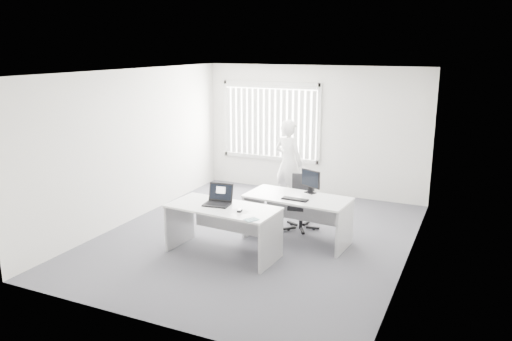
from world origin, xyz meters
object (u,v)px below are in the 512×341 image
at_px(desk_far, 297,209).
at_px(person, 289,163).
at_px(monitor, 311,181).
at_px(desk_near, 223,220).
at_px(laptop, 217,196).
at_px(office_chair, 301,212).

xyz_separation_m(desk_far, person, (-0.85, 1.79, 0.33)).
relative_size(person, monitor, 4.39).
distance_m(desk_near, laptop, 0.39).
relative_size(desk_near, monitor, 4.40).
xyz_separation_m(person, monitor, (0.97, -1.50, 0.09)).
height_order(desk_far, laptop, laptop).
xyz_separation_m(desk_near, laptop, (-0.11, 0.01, 0.38)).
relative_size(desk_far, monitor, 4.37).
height_order(desk_near, laptop, laptop).
relative_size(desk_far, office_chair, 1.82).
bearing_deg(desk_near, office_chair, 69.56).
bearing_deg(laptop, monitor, 43.04).
relative_size(desk_near, office_chair, 1.83).
relative_size(desk_far, person, 0.99).
bearing_deg(monitor, laptop, -106.49).
bearing_deg(office_chair, person, 111.13).
bearing_deg(desk_far, office_chair, 107.06).
distance_m(desk_far, person, 2.00).
bearing_deg(desk_near, monitor, 56.17).
bearing_deg(desk_far, laptop, -130.20).
bearing_deg(person, monitor, 140.95).
distance_m(desk_near, office_chair, 1.79).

